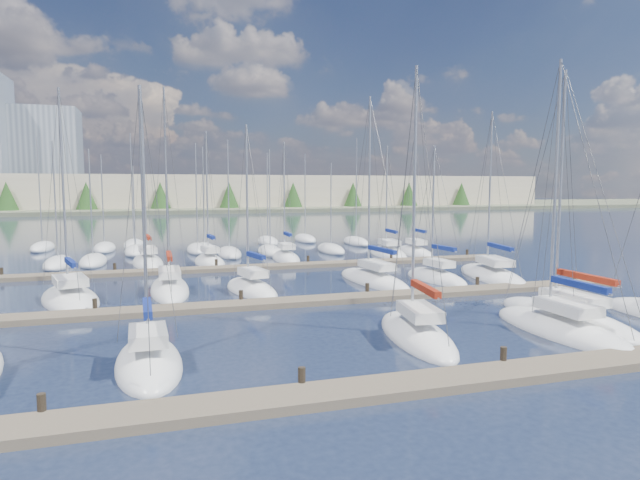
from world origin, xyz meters
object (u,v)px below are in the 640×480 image
object	(u,v)px
sailboat_q	(388,253)
sailboat_i	(170,289)
sailboat_d	(416,334)
sailboat_m	(492,275)
sailboat_p	(286,258)
sailboat_l	(436,278)
sailboat_e	(560,329)
sailboat_k	(374,280)
sailboat_o	(210,262)
sailboat_c	(149,363)
sailboat_f	(566,318)
sailboat_h	(70,299)
sailboat_r	(415,252)
sailboat_n	(148,262)
sailboat_j	(251,289)

from	to	relation	value
sailboat_q	sailboat_i	xyz separation A→B (m)	(-21.54, -13.00, 0.02)
sailboat_d	sailboat_m	bearing A→B (deg)	53.14
sailboat_p	sailboat_l	world-z (taller)	sailboat_p
sailboat_e	sailboat_d	bearing A→B (deg)	170.20
sailboat_e	sailboat_k	world-z (taller)	sailboat_k
sailboat_o	sailboat_c	xyz separation A→B (m)	(-4.78, -27.23, -0.01)
sailboat_m	sailboat_f	xyz separation A→B (m)	(-4.17, -12.51, 0.01)
sailboat_p	sailboat_h	bearing A→B (deg)	-138.58
sailboat_l	sailboat_f	world-z (taller)	sailboat_f
sailboat_c	sailboat_l	bearing A→B (deg)	32.35
sailboat_r	sailboat_d	bearing A→B (deg)	-112.88
sailboat_i	sailboat_k	distance (m)	14.24
sailboat_n	sailboat_j	size ratio (longest dim) A/B	1.29
sailboat_o	sailboat_k	distance (m)	16.63
sailboat_r	sailboat_l	size ratio (longest dim) A/B	1.20
sailboat_m	sailboat_l	xyz separation A→B (m)	(-4.64, 0.19, 0.01)
sailboat_q	sailboat_k	world-z (taller)	sailboat_k
sailboat_h	sailboat_c	distance (m)	14.56
sailboat_p	sailboat_i	world-z (taller)	sailboat_i
sailboat_i	sailboat_q	bearing A→B (deg)	30.54
sailboat_d	sailboat_i	distance (m)	18.11
sailboat_n	sailboat_p	world-z (taller)	sailboat_n
sailboat_q	sailboat_f	distance (m)	27.17
sailboat_f	sailboat_m	bearing A→B (deg)	70.32
sailboat_o	sailboat_p	size ratio (longest dim) A/B	1.06
sailboat_j	sailboat_l	xyz separation A→B (m)	(13.83, 0.33, -0.01)
sailboat_n	sailboat_k	size ratio (longest dim) A/B	1.07
sailboat_p	sailboat_c	bearing A→B (deg)	-112.02
sailboat_p	sailboat_e	size ratio (longest dim) A/B	0.87
sailboat_f	sailboat_k	distance (m)	14.22
sailboat_d	sailboat_l	size ratio (longest dim) A/B	1.23
sailboat_f	sailboat_k	size ratio (longest dim) A/B	0.96
sailboat_r	sailboat_n	distance (m)	26.04
sailboat_n	sailboat_i	distance (m)	13.57
sailboat_q	sailboat_l	xyz separation A→B (m)	(-2.54, -14.40, 0.01)
sailboat_h	sailboat_e	world-z (taller)	sailboat_e
sailboat_p	sailboat_e	bearing A→B (deg)	-75.47
sailboat_r	sailboat_l	world-z (taller)	sailboat_r
sailboat_j	sailboat_d	bearing A→B (deg)	-78.96
sailboat_p	sailboat_k	bearing A→B (deg)	-74.99
sailboat_r	sailboat_f	xyz separation A→B (m)	(-4.94, -26.85, -0.01)
sailboat_j	sailboat_i	xyz separation A→B (m)	(-5.17, 1.73, 0.00)
sailboat_l	sailboat_f	distance (m)	12.70
sailboat_f	sailboat_l	bearing A→B (deg)	90.89
sailboat_r	sailboat_i	xyz separation A→B (m)	(-24.41, -12.76, 0.00)
sailboat_m	sailboat_f	distance (m)	13.18
sailboat_o	sailboat_i	distance (m)	12.56
sailboat_l	sailboat_i	bearing A→B (deg)	169.16
sailboat_r	sailboat_f	size ratio (longest dim) A/B	0.94
sailboat_q	sailboat_n	bearing A→B (deg)	-175.37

